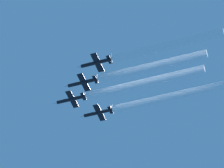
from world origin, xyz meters
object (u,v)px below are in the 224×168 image
object	(u,v)px
jet_lead	(70,100)
jet_outer_left	(95,63)
jet_left_wingman	(81,83)
jet_right_wingman	(97,113)

from	to	relation	value
jet_lead	jet_outer_left	bearing A→B (deg)	-136.50
jet_lead	jet_left_wingman	distance (m)	10.49
jet_right_wingman	jet_outer_left	distance (m)	24.99
jet_lead	jet_left_wingman	world-z (taller)	jet_lead
jet_right_wingman	jet_outer_left	world-z (taller)	jet_right_wingman
jet_left_wingman	jet_outer_left	xyz separation A→B (m)	(-7.92, -7.64, -0.67)
jet_left_wingman	jet_right_wingman	xyz separation A→B (m)	(15.92, -0.18, -0.08)
jet_lead	jet_outer_left	world-z (taller)	jet_lead
jet_lead	jet_outer_left	xyz separation A→B (m)	(-15.55, -14.76, -1.80)
jet_right_wingman	jet_outer_left	xyz separation A→B (m)	(-23.84, -7.46, -0.58)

